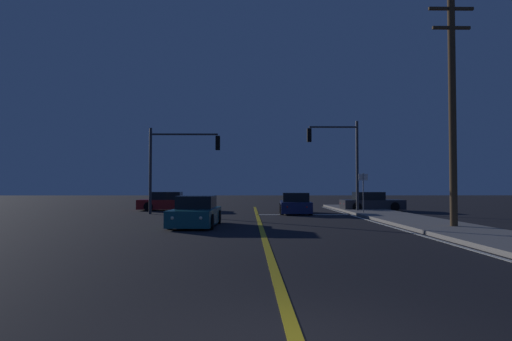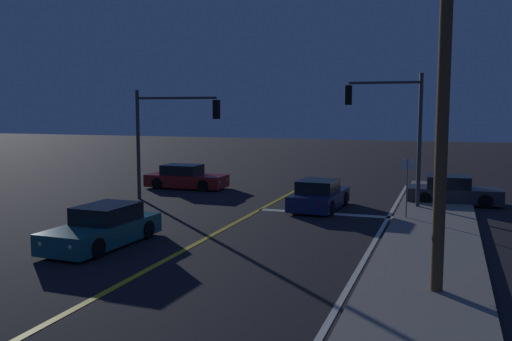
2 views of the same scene
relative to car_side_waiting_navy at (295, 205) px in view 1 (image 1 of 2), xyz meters
name	(u,v)px [view 1 (image 1 of 2)]	position (x,y,z in m)	size (l,w,h in m)	color
sidewalk_right	(461,231)	(5.07, -12.17, -0.51)	(3.20, 45.24, 0.15)	gray
lane_line_center	(263,233)	(-2.46, -12.17, -0.58)	(0.20, 42.73, 0.01)	gold
lane_line_edge_right	(412,233)	(3.22, -12.17, -0.58)	(0.16, 42.73, 0.01)	silver
stop_bar	(305,215)	(0.50, -1.10, -0.58)	(5.93, 0.50, 0.01)	silver
car_side_waiting_navy	(295,205)	(0.00, 0.00, 0.00)	(2.14, 4.33, 1.34)	navy
car_distant_tail_red	(170,202)	(-8.68, 4.04, 0.00)	(4.60, 1.95, 1.34)	maroon
car_following_oncoming_teal	(196,213)	(-5.33, -9.09, 0.00)	(2.06, 4.69, 1.34)	#195960
car_mid_block_charcoal	(371,203)	(5.76, 3.36, 0.00)	(4.40, 2.04, 1.34)	#2D2D33
traffic_signal_near_right	(340,152)	(3.11, 1.20, 3.45)	(3.44, 0.28, 6.11)	#38383D
traffic_signal_far_left	(177,156)	(-7.53, -0.20, 3.09)	(4.48, 0.28, 5.45)	#38383D
utility_pole_right	(452,106)	(5.37, -10.92, 4.48)	(1.86, 0.30, 9.71)	#4C3823
street_sign_corner	(363,187)	(3.97, -1.60, 1.13)	(0.56, 0.06, 2.56)	slate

